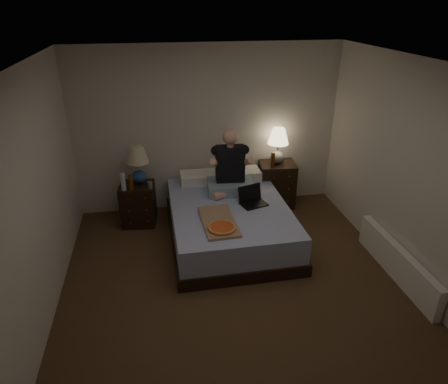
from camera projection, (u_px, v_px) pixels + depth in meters
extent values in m
cube|color=brown|center=(238.00, 292.00, 4.58)|extent=(4.00, 4.50, 0.00)
cube|color=white|center=(242.00, 67.00, 3.48)|extent=(4.00, 4.50, 0.00)
cube|color=silver|center=(208.00, 130.00, 6.02)|extent=(4.00, 0.00, 2.50)
cube|color=silver|center=(30.00, 212.00, 3.71)|extent=(0.00, 4.50, 2.50)
cube|color=silver|center=(419.00, 180.00, 4.35)|extent=(0.00, 4.50, 2.50)
cube|color=#6173C3|center=(229.00, 221.00, 5.52)|extent=(1.57, 2.08, 0.52)
cube|color=black|center=(138.00, 204.00, 5.87)|extent=(0.53, 0.48, 0.62)
cube|color=black|center=(276.00, 184.00, 6.40)|extent=(0.60, 0.55, 0.72)
cylinder|color=silver|center=(123.00, 182.00, 5.52)|extent=(0.07, 0.07, 0.25)
cylinder|color=#A8A8A3|center=(150.00, 185.00, 5.61)|extent=(0.07, 0.07, 0.10)
cylinder|color=#562E0C|center=(131.00, 182.00, 5.53)|extent=(0.06, 0.06, 0.23)
cylinder|color=#582D0C|center=(273.00, 160.00, 6.06)|extent=(0.06, 0.06, 0.23)
cube|color=white|center=(397.00, 262.00, 4.76)|extent=(0.10, 1.60, 0.40)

